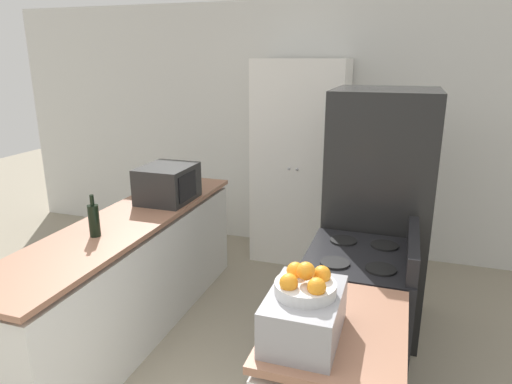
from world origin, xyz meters
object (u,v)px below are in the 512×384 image
at_px(refrigerator, 378,213).
at_px(toaster_oven, 304,315).
at_px(fruit_bowl, 305,284).
at_px(wine_bottle, 94,220).
at_px(microwave, 168,183).
at_px(pantry_cabinet, 300,163).
at_px(stove, 356,320).

height_order(refrigerator, toaster_oven, refrigerator).
bearing_deg(fruit_bowl, wine_bottle, 156.58).
bearing_deg(microwave, pantry_cabinet, 56.56).
bearing_deg(refrigerator, fruit_bowl, -96.17).
height_order(refrigerator, fruit_bowl, refrigerator).
distance_m(pantry_cabinet, fruit_bowl, 2.84).
distance_m(stove, microwave, 1.83).
height_order(pantry_cabinet, fruit_bowl, pantry_cabinet).
bearing_deg(toaster_oven, stove, 81.09).
relative_size(pantry_cabinet, refrigerator, 1.11).
bearing_deg(toaster_oven, pantry_cabinet, 103.46).
distance_m(refrigerator, fruit_bowl, 1.74).
xyz_separation_m(refrigerator, fruit_bowl, (-0.19, -1.72, 0.24)).
xyz_separation_m(wine_bottle, fruit_bowl, (1.56, -0.68, 0.13)).
bearing_deg(refrigerator, wine_bottle, -149.17).
xyz_separation_m(stove, microwave, (-1.62, 0.60, 0.59)).
distance_m(refrigerator, toaster_oven, 1.73).
relative_size(refrigerator, microwave, 3.90).
relative_size(toaster_oven, fruit_bowl, 1.70).
bearing_deg(refrigerator, pantry_cabinet, 129.09).
relative_size(pantry_cabinet, microwave, 4.33).
bearing_deg(refrigerator, toaster_oven, -96.24).
relative_size(microwave, toaster_oven, 1.08).
xyz_separation_m(toaster_oven, fruit_bowl, (0.00, -0.00, 0.15)).
xyz_separation_m(pantry_cabinet, toaster_oven, (0.66, -2.76, -0.01)).
distance_m(refrigerator, microwave, 1.68).
height_order(toaster_oven, fruit_bowl, fruit_bowl).
relative_size(microwave, fruit_bowl, 1.84).
bearing_deg(microwave, toaster_oven, -45.79).
distance_m(pantry_cabinet, refrigerator, 1.35).
height_order(microwave, toaster_oven, microwave).
bearing_deg(pantry_cabinet, fruit_bowl, -76.51).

